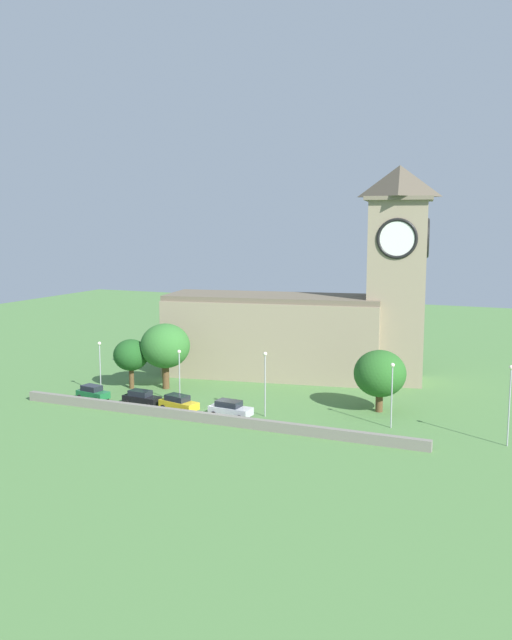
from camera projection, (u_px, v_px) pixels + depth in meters
name	position (u px, v px, depth m)	size (l,w,h in m)	color
ground_plane	(268.00, 387.00, 88.87)	(200.00, 200.00, 0.00)	#517F42
church	(311.00, 316.00, 93.56)	(37.08, 15.61, 28.72)	gray
quay_barrier	(206.00, 418.00, 72.81)	(47.62, 0.70, 1.07)	gray
car_green	(93.00, 393.00, 82.02)	(4.32, 2.58, 1.81)	#1E6B38
car_black	(141.00, 398.00, 79.77)	(4.66, 2.35, 1.75)	black
car_yellow	(179.00, 403.00, 77.28)	(4.97, 2.97, 1.83)	gold
car_silver	(230.00, 409.00, 74.82)	(4.93, 2.56, 1.86)	silver
streetlamp_west_end	(100.00, 359.00, 84.52)	(0.44, 0.44, 6.65)	#9EA0A5
streetlamp_west_mid	(179.00, 367.00, 80.10)	(0.44, 0.44, 6.46)	#9EA0A5
streetlamp_central	(265.00, 374.00, 74.54)	(0.44, 0.44, 7.27)	#9EA0A5
streetlamp_east_mid	(392.00, 385.00, 70.38)	(0.44, 0.44, 6.93)	#9EA0A5
streetlamp_east_end	(510.00, 393.00, 64.50)	(0.44, 0.44, 7.94)	#9EA0A5
tree_by_tower	(165.00, 346.00, 87.06)	(6.38, 6.38, 8.50)	brown
tree_churchyard	(131.00, 355.00, 87.35)	(4.51, 4.51, 6.44)	brown
tree_riverside_east	(380.00, 374.00, 76.48)	(5.90, 5.90, 7.09)	brown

